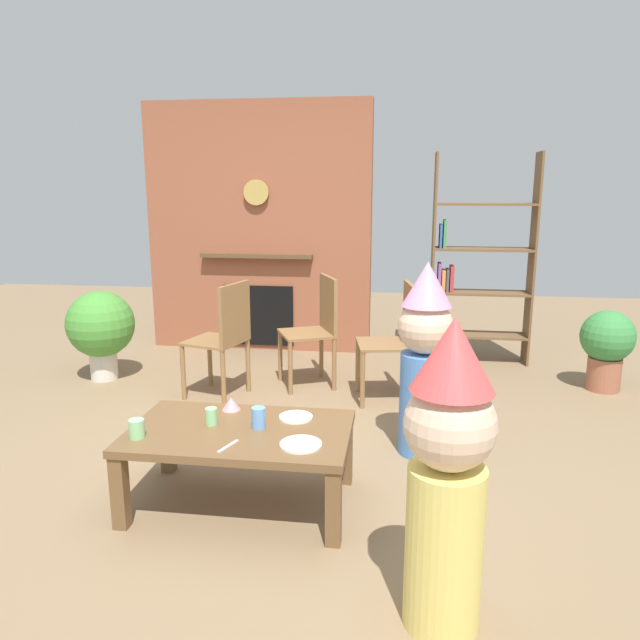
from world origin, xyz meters
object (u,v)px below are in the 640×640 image
Objects in this scene: paper_plate_rear at (301,444)px; paper_cup_center at (258,418)px; child_with_cone_hat at (448,470)px; paper_cup_near_left at (211,416)px; potted_plant_tall at (607,344)px; dining_chair_middle at (317,324)px; coffee_table at (240,440)px; paper_cup_near_right at (137,429)px; child_in_pink at (425,355)px; birthday_cake_slice at (231,404)px; potted_plant_short at (101,327)px; paper_plate_front at (296,417)px; dining_chair_left at (225,333)px; dining_chair_right at (397,335)px; bookshelf at (473,271)px.

paper_cup_center is at bearing 144.40° from paper_plate_rear.
child_with_cone_hat reaches higher than paper_cup_center.
child_with_cone_hat is (1.12, -0.77, 0.17)m from paper_cup_near_left.
dining_chair_middle is at bearing -175.44° from potted_plant_tall.
coffee_table is 12.59× the size of paper_cup_near_left.
child_in_pink reaches higher than paper_cup_near_right.
potted_plant_short is (-1.59, 1.58, 0.01)m from birthday_cake_slice.
paper_cup_near_left is 0.10× the size of dining_chair_middle.
child_in_pink reaches higher than dining_chair_middle.
child_with_cone_hat is at bearing -40.96° from paper_cup_center.
child_with_cone_hat is (0.87, -0.76, 0.16)m from paper_cup_center.
dining_chair_left reaches higher than paper_plate_front.
paper_cup_center is at bearing 57.90° from dining_chair_right.
bookshelf reaches higher than potted_plant_tall.
child_in_pink reaches higher than paper_cup_near_left.
dining_chair_middle is 1.00× the size of dining_chair_right.
paper_plate_front is (0.72, 0.35, -0.04)m from paper_cup_near_right.
paper_plate_front is 1.77× the size of birthday_cake_slice.
paper_plate_front is 0.23× the size of potted_plant_short.
dining_chair_middle is (-1.31, -0.89, -0.34)m from bookshelf.
dining_chair_right is at bearing -117.84° from child_in_pink.
paper_cup_near_right is 0.10× the size of dining_chair_left.
dining_chair_right is (-0.17, 0.92, -0.11)m from child_in_pink.
paper_cup_near_left is at bearing 57.47° from dining_chair_middle.
child_with_cone_hat is at bearing -52.07° from paper_plate_front.
paper_cup_center is 0.09× the size of child_in_pink.
paper_cup_center is 0.23m from paper_plate_front.
child_in_pink is at bearing 33.00° from paper_cup_near_left.
dining_chair_left is (-0.42, 1.29, 0.07)m from birthday_cake_slice.
paper_cup_center is 1.09× the size of birthday_cake_slice.
potted_plant_tall is at bearing 160.33° from dining_chair_middle.
bookshelf is 3.12m from paper_cup_center.
potted_plant_tall is (2.88, 2.29, -0.07)m from paper_cup_near_right.
paper_cup_near_left is 0.12× the size of potted_plant_short.
child_in_pink is at bearing 25.11° from birthday_cake_slice.
dining_chair_right reaches higher than paper_plate_rear.
potted_plant_tall is at bearing 41.96° from paper_cup_center.
paper_plate_front is 0.38m from birthday_cake_slice.
paper_cup_near_left is 0.53m from paper_plate_rear.
paper_plate_rear is at bearing -75.86° from paper_plate_front.
paper_cup_center is at bearing 2.05° from child_in_pink.
paper_cup_near_right is 0.10× the size of dining_chair_middle.
coffee_table is 0.15m from paper_cup_center.
paper_plate_rear is 2.10m from dining_chair_middle.
birthday_cake_slice is 1.47m from child_with_cone_hat.
potted_plant_tall reaches higher than paper_cup_center.
potted_plant_tall is (2.16, 1.94, -0.03)m from paper_plate_front.
paper_cup_near_right is (-1.89, -2.99, -0.39)m from bookshelf.
dining_chair_middle is at bearing -133.01° from dining_chair_left.
paper_cup_near_left is 0.14× the size of potted_plant_tall.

